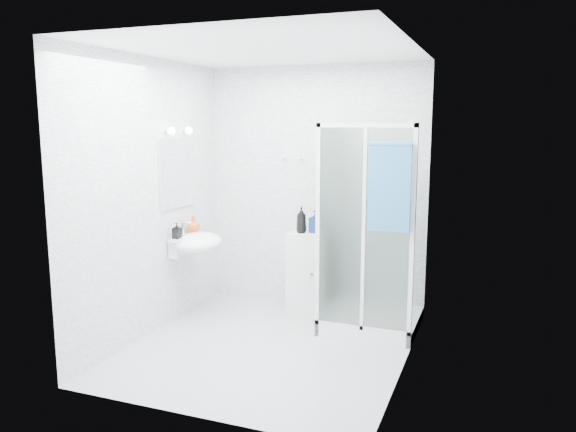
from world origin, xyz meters
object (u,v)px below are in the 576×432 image
at_px(storage_cabinet, 307,273).
at_px(soap_dispenser_black, 177,231).
at_px(shower_enclosure, 363,284).
at_px(hand_towel, 390,185).
at_px(shampoo_bottle_a, 301,220).
at_px(shampoo_bottle_b, 315,221).
at_px(soap_dispenser_orange, 193,224).
at_px(wall_basin, 196,243).

relative_size(storage_cabinet, soap_dispenser_black, 5.40).
height_order(shower_enclosure, hand_towel, shower_enclosure).
xyz_separation_m(shampoo_bottle_a, soap_dispenser_black, (-1.07, -0.69, -0.06)).
bearing_deg(shower_enclosure, shampoo_bottle_b, 154.17).
height_order(storage_cabinet, soap_dispenser_black, soap_dispenser_black).
bearing_deg(soap_dispenser_orange, storage_cabinet, 20.10).
bearing_deg(storage_cabinet, hand_towel, -35.52).
bearing_deg(soap_dispenser_orange, soap_dispenser_black, -90.00).
distance_m(shower_enclosure, shampoo_bottle_a, 0.93).
height_order(storage_cabinet, soap_dispenser_orange, soap_dispenser_orange).
distance_m(wall_basin, soap_dispenser_black, 0.25).
height_order(hand_towel, soap_dispenser_orange, hand_towel).
xyz_separation_m(hand_towel, soap_dispenser_black, (-2.09, -0.07, -0.53)).
bearing_deg(hand_towel, soap_dispenser_orange, 173.13).
relative_size(shower_enclosure, shampoo_bottle_b, 8.49).
xyz_separation_m(shampoo_bottle_a, soap_dispenser_orange, (-1.07, -0.37, -0.06)).
xyz_separation_m(storage_cabinet, shampoo_bottle_a, (-0.05, -0.04, 0.57)).
relative_size(shampoo_bottle_b, soap_dispenser_orange, 1.33).
distance_m(hand_towel, shampoo_bottle_b, 1.22).
relative_size(wall_basin, shampoo_bottle_b, 2.38).
xyz_separation_m(soap_dispenser_orange, soap_dispenser_black, (0.00, -0.32, -0.01)).
height_order(shower_enclosure, wall_basin, shower_enclosure).
bearing_deg(storage_cabinet, shower_enclosure, -22.63).
distance_m(shower_enclosure, shampoo_bottle_b, 0.84).
height_order(storage_cabinet, shampoo_bottle_b, shampoo_bottle_b).
relative_size(shampoo_bottle_a, soap_dispenser_black, 1.72).
distance_m(shower_enclosure, soap_dispenser_black, 1.91).
bearing_deg(storage_cabinet, shampoo_bottle_b, 13.60).
xyz_separation_m(shower_enclosure, storage_cabinet, (-0.66, 0.26, -0.01)).
bearing_deg(soap_dispenser_black, shampoo_bottle_a, 32.96).
bearing_deg(soap_dispenser_orange, shower_enclosure, 4.81).
xyz_separation_m(storage_cabinet, soap_dispenser_orange, (-1.11, -0.41, 0.52)).
bearing_deg(storage_cabinet, soap_dispenser_black, -148.19).
distance_m(wall_basin, hand_towel, 2.08).
height_order(shower_enclosure, soap_dispenser_black, shower_enclosure).
relative_size(shower_enclosure, storage_cabinet, 2.30).
bearing_deg(wall_basin, storage_cabinet, 30.10).
height_order(shower_enclosure, shampoo_bottle_b, shower_enclosure).
xyz_separation_m(shower_enclosure, soap_dispenser_black, (-1.78, -0.47, 0.50)).
bearing_deg(hand_towel, shampoo_bottle_b, 142.49).
xyz_separation_m(shower_enclosure, shampoo_bottle_a, (-0.71, 0.22, 0.56)).
height_order(wall_basin, soap_dispenser_orange, soap_dispenser_orange).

